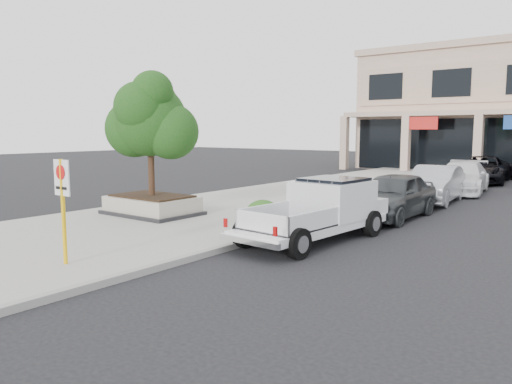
% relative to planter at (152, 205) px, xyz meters
% --- Properties ---
extents(ground, '(120.00, 120.00, 0.00)m').
position_rel_planter_xyz_m(ground, '(6.72, -2.74, -0.48)').
color(ground, black).
rests_on(ground, ground).
extents(sidewalk, '(8.00, 52.00, 0.15)m').
position_rel_planter_xyz_m(sidewalk, '(1.22, 3.26, -0.40)').
color(sidewalk, gray).
rests_on(sidewalk, ground).
extents(curb, '(0.20, 52.00, 0.15)m').
position_rel_planter_xyz_m(curb, '(5.17, 3.26, -0.40)').
color(curb, gray).
rests_on(curb, ground).
extents(planter, '(3.20, 2.20, 0.68)m').
position_rel_planter_xyz_m(planter, '(0.00, 0.00, 0.00)').
color(planter, black).
rests_on(planter, sidewalk).
extents(planter_tree, '(2.90, 2.55, 4.00)m').
position_rel_planter_xyz_m(planter_tree, '(0.13, 0.15, 2.94)').
color(planter_tree, black).
rests_on(planter_tree, planter).
extents(no_parking_sign, '(0.55, 0.09, 2.30)m').
position_rel_planter_xyz_m(no_parking_sign, '(3.58, -5.54, 1.16)').
color(no_parking_sign, yellow).
rests_on(no_parking_sign, sidewalk).
extents(hedge, '(1.10, 0.99, 0.93)m').
position_rel_planter_xyz_m(hedge, '(4.92, -0.10, 0.14)').
color(hedge, '#1E4413').
rests_on(hedge, sidewalk).
extents(pickup_truck, '(2.42, 5.58, 1.71)m').
position_rel_planter_xyz_m(pickup_truck, '(6.37, 0.26, 0.38)').
color(pickup_truck, silver).
rests_on(pickup_truck, ground).
extents(curb_car_a, '(1.92, 4.74, 1.61)m').
position_rel_planter_xyz_m(curb_car_a, '(6.63, 5.21, 0.33)').
color(curb_car_a, '#333638').
rests_on(curb_car_a, ground).
extents(curb_car_b, '(2.08, 4.90, 1.57)m').
position_rel_planter_xyz_m(curb_car_b, '(6.56, 9.95, 0.31)').
color(curb_car_b, '#A4A5AC').
rests_on(curb_car_b, ground).
extents(curb_car_c, '(2.90, 5.61, 1.56)m').
position_rel_planter_xyz_m(curb_car_c, '(6.52, 14.16, 0.30)').
color(curb_car_c, silver).
rests_on(curb_car_c, ground).
extents(curb_car_d, '(3.24, 5.91, 1.57)m').
position_rel_planter_xyz_m(curb_car_d, '(6.09, 20.01, 0.31)').
color(curb_car_d, black).
rests_on(curb_car_d, ground).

